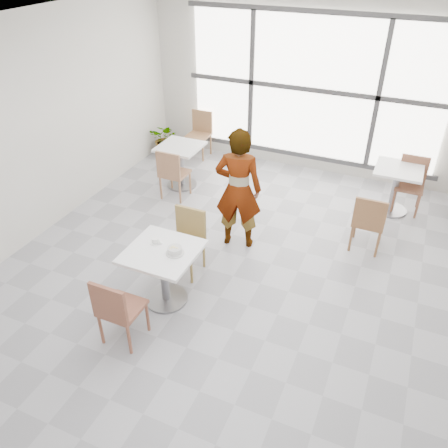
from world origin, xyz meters
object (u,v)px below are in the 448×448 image
at_px(bg_table_left, 181,160).
at_px(bg_chair_right_near, 369,220).
at_px(oatmeal_bowl, 175,250).
at_px(bg_chair_left_near, 172,172).
at_px(bg_chair_right_far, 411,180).
at_px(chair_near, 117,308).
at_px(coffee_cup, 155,241).
at_px(bg_chair_left_far, 200,131).
at_px(bg_table_right, 396,184).
at_px(chair_far, 187,237).
at_px(person, 238,190).
at_px(main_table, 163,266).
at_px(plant_left, 166,139).

height_order(bg_table_left, bg_chair_right_near, bg_chair_right_near).
bearing_deg(oatmeal_bowl, bg_chair_right_near, 46.87).
distance_m(bg_chair_left_near, bg_chair_right_far, 3.79).
xyz_separation_m(oatmeal_bowl, bg_chair_left_near, (-1.28, 2.19, -0.29)).
height_order(chair_near, bg_table_left, chair_near).
height_order(coffee_cup, bg_chair_left_far, bg_chair_left_far).
xyz_separation_m(chair_near, bg_chair_right_near, (2.14, 2.79, 0.00)).
bearing_deg(bg_table_right, chair_far, -131.38).
distance_m(person, bg_table_right, 2.66).
relative_size(main_table, bg_table_left, 1.07).
height_order(bg_table_right, plant_left, bg_table_right).
distance_m(bg_table_right, bg_chair_right_far, 0.27).
distance_m(person, bg_chair_right_far, 2.93).
distance_m(main_table, oatmeal_bowl, 0.32).
height_order(oatmeal_bowl, bg_table_left, oatmeal_bowl).
relative_size(chair_far, coffee_cup, 5.47).
bearing_deg(person, chair_near, 66.02).
relative_size(person, bg_chair_right_near, 2.00).
relative_size(main_table, plant_left, 1.25).
xyz_separation_m(main_table, bg_chair_left_near, (-1.12, 2.20, -0.02)).
height_order(chair_far, bg_chair_right_far, same).
bearing_deg(plant_left, bg_chair_right_near, -22.19).
bearing_deg(bg_chair_right_far, oatmeal_bowl, -123.69).
height_order(oatmeal_bowl, person, person).
relative_size(bg_table_left, plant_left, 1.17).
relative_size(chair_far, bg_chair_right_far, 1.00).
xyz_separation_m(main_table, chair_far, (-0.04, 0.67, -0.02)).
xyz_separation_m(bg_table_left, plant_left, (-0.91, 1.04, -0.17)).
distance_m(coffee_cup, bg_chair_left_near, 2.34).
xyz_separation_m(oatmeal_bowl, plant_left, (-2.28, 3.69, -0.47)).
bearing_deg(bg_chair_left_near, bg_chair_right_far, -160.74).
xyz_separation_m(bg_table_right, bg_chair_left_near, (-3.38, -1.07, 0.01)).
bearing_deg(main_table, plant_left, 119.80).
bearing_deg(main_table, bg_table_left, 114.51).
xyz_separation_m(coffee_cup, bg_chair_left_near, (-0.98, 2.11, -0.28)).
relative_size(main_table, bg_chair_right_near, 0.92).
relative_size(bg_chair_left_near, bg_chair_right_near, 1.00).
distance_m(person, bg_chair_right_near, 1.82).
height_order(bg_table_right, bg_chair_right_near, bg_chair_right_near).
relative_size(person, bg_chair_left_near, 2.00).
xyz_separation_m(coffee_cup, bg_chair_left_far, (-1.34, 3.86, -0.28)).
bearing_deg(bg_chair_right_near, plant_left, -22.19).
xyz_separation_m(bg_chair_left_near, bg_chair_left_far, (-0.36, 1.76, 0.00)).
bearing_deg(bg_table_right, plant_left, 174.35).
bearing_deg(oatmeal_bowl, bg_table_left, 117.44).
bearing_deg(main_table, chair_near, -98.03).
height_order(main_table, oatmeal_bowl, oatmeal_bowl).
height_order(chair_near, coffee_cup, chair_near).
xyz_separation_m(chair_far, oatmeal_bowl, (0.20, -0.66, 0.29)).
height_order(bg_chair_right_far, plant_left, bg_chair_right_far).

